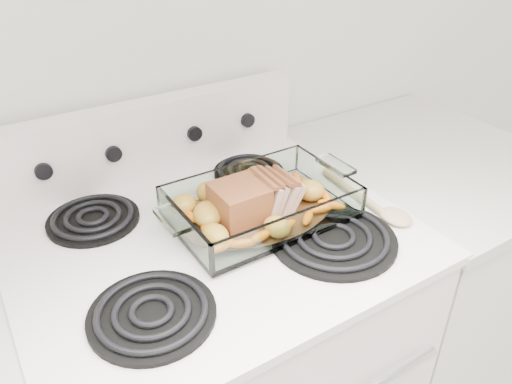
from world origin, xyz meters
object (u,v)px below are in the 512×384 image
counter_right (406,285)px  baking_dish (261,208)px  pork_roast (250,200)px  electric_range (219,377)px

counter_right → baking_dish: bearing=-177.9°
baking_dish → counter_right: bearing=2.1°
baking_dish → pork_roast: 0.04m
electric_range → baking_dish: 0.49m
counter_right → electric_range: bearing=179.9°
electric_range → pork_roast: (0.08, -0.02, 0.51)m
electric_range → baking_dish: size_ratio=3.10×
counter_right → baking_dish: (-0.55, -0.02, 0.50)m
baking_dish → pork_roast: pork_roast is taller
baking_dish → pork_roast: bearing=179.9°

